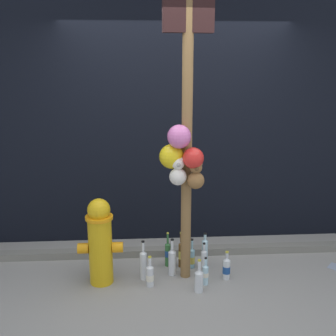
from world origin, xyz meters
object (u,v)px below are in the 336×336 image
bottle_1 (150,275)px  bottle_3 (205,274)px  bottle_6 (192,258)px  bottle_0 (168,253)px  bottle_2 (172,261)px  bottle_9 (143,264)px  bottle_7 (204,262)px  bottle_10 (199,280)px  memorial_post (184,131)px  bottle_8 (205,252)px  bottle_4 (226,268)px  bottle_5 (181,253)px  fire_hydrant (100,241)px

bottle_1 → bottle_3: bearing=-0.3°
bottle_3 → bottle_6: bottle_6 is taller
bottle_0 → bottle_2: bearing=-79.9°
bottle_0 → bottle_9: bottle_9 is taller
bottle_6 → bottle_2: bearing=-148.2°
bottle_1 → bottle_3: size_ratio=1.10×
bottle_1 → bottle_9: size_ratio=0.76×
bottle_6 → bottle_7: 0.19m
bottle_0 → bottle_6: bearing=-12.3°
bottle_7 → bottle_10: 0.31m
memorial_post → bottle_0: (-0.13, 0.27, -1.32)m
memorial_post → bottle_2: bearing=140.8°
bottle_0 → bottle_8: bottle_8 is taller
bottle_4 → bottle_6: bearing=141.5°
bottle_0 → bottle_6: (0.25, -0.05, -0.03)m
bottle_10 → bottle_9: bearing=153.2°
bottle_4 → bottle_8: (-0.18, 0.24, 0.06)m
bottle_9 → bottle_3: bearing=-12.7°
memorial_post → bottle_5: (0.01, 0.24, -1.31)m
bottle_1 → bottle_8: 0.66m
fire_hydrant → bottle_2: bearing=7.8°
bottle_0 → bottle_7: (0.34, -0.22, 0.01)m
bottle_0 → bottle_5: 0.14m
bottle_1 → bottle_3: bottle_1 is taller
bottle_9 → bottle_10: 0.57m
bottle_5 → bottle_9: 0.45m
fire_hydrant → bottle_6: (0.90, 0.23, -0.32)m
bottle_1 → bottle_6: bearing=37.1°
fire_hydrant → bottle_8: (1.03, 0.22, -0.26)m
bottle_0 → bottle_10: bearing=-63.6°
bottle_8 → fire_hydrant: bearing=-168.2°
memorial_post → fire_hydrant: memorial_post is taller
bottle_3 → bottle_8: 0.33m
memorial_post → bottle_8: (0.25, 0.20, -1.29)m
bottle_1 → bottle_10: bearing=-15.8°
bottle_1 → bottle_6: size_ratio=0.96×
bottle_4 → bottle_5: bottle_5 is taller
bottle_1 → fire_hydrant: bearing=167.2°
fire_hydrant → bottle_7: fire_hydrant is taller
bottle_1 → bottle_5: (0.33, 0.36, 0.04)m
bottle_2 → bottle_1: bearing=-138.4°
bottle_9 → bottle_10: bearing=-26.8°
bottle_4 → bottle_9: bottle_9 is taller
memorial_post → bottle_1: 1.39m
bottle_4 → bottle_10: bottle_10 is taller
memorial_post → bottle_8: size_ratio=6.94×
bottle_1 → bottle_9: bearing=115.3°
bottle_0 → fire_hydrant: bearing=-156.8°
memorial_post → bottle_6: 1.37m
bottle_7 → bottle_8: bottle_8 is taller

